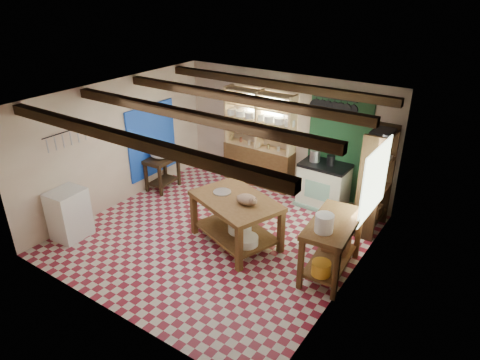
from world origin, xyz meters
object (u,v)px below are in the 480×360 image
Objects in this scene: prep_table at (163,173)px; white_cabinet at (69,214)px; stove at (324,185)px; cat at (247,199)px; work_table at (236,221)px; right_counter at (331,247)px.

white_cabinet is at bearing -93.54° from prep_table.
cat reaches higher than stove.
prep_table is (-3.35, -1.28, -0.10)m from stove.
work_table is 2.28m from stove.
work_table is 2.09× the size of prep_table.
prep_table is 0.80× the size of white_cabinet.
white_cabinet is at bearing -142.77° from cat.
right_counter is 3.59× the size of cat.
right_counter reaches higher than prep_table.
white_cabinet is at bearing -163.96° from right_counter.
white_cabinet is (-2.64, -1.55, 0.03)m from work_table.
right_counter is at bearing 16.04° from cat.
stove is at bearing 43.47° from white_cabinet.
stove is 1.31× the size of prep_table.
right_counter is (4.40, 1.69, 0.01)m from white_cabinet.
cat is at bearing 23.39° from white_cabinet.
right_counter is at bearing -12.63° from prep_table.
prep_table is 2.01× the size of cat.
right_counter is at bearing -62.36° from stove.
stove is 3.59m from prep_table.
right_counter is 1.60m from cat.
stove reaches higher than work_table.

